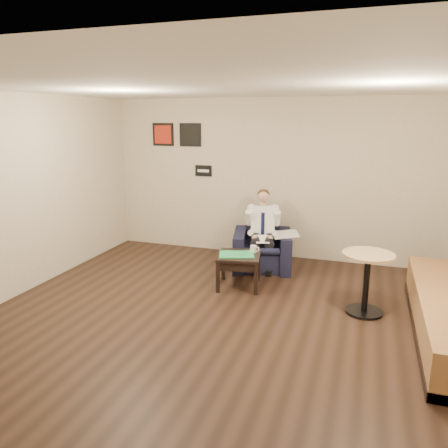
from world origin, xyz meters
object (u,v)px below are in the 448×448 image
(smartphone, at_px, (244,251))
(armchair, at_px, (262,242))
(green_folder, at_px, (237,254))
(side_table, at_px, (239,270))
(cafe_table, at_px, (366,283))
(coffee_mug, at_px, (253,249))
(seated_man, at_px, (263,234))

(smartphone, bearing_deg, armchair, 81.64)
(green_folder, bearing_deg, smartphone, 76.55)
(armchair, relative_size, side_table, 1.53)
(green_folder, relative_size, cafe_table, 0.62)
(armchair, relative_size, smartphone, 5.99)
(coffee_mug, xyz_separation_m, cafe_table, (1.63, -0.52, -0.15))
(coffee_mug, distance_m, cafe_table, 1.72)
(side_table, bearing_deg, seated_man, 79.48)
(side_table, distance_m, coffee_mug, 0.39)
(smartphone, bearing_deg, cafe_table, -17.38)
(cafe_table, bearing_deg, coffee_mug, 162.23)
(armchair, relative_size, coffee_mug, 8.83)
(armchair, xyz_separation_m, seated_man, (0.03, -0.11, 0.17))
(side_table, height_order, green_folder, green_folder)
(seated_man, height_order, coffee_mug, seated_man)
(smartphone, xyz_separation_m, cafe_table, (1.78, -0.54, -0.10))
(side_table, bearing_deg, smartphone, 83.15)
(seated_man, distance_m, coffee_mug, 0.66)
(armchair, bearing_deg, side_table, -110.87)
(armchair, relative_size, green_folder, 1.87)
(armchair, distance_m, side_table, 0.97)
(side_table, distance_m, green_folder, 0.26)
(seated_man, bearing_deg, armchair, 90.00)
(green_folder, bearing_deg, seated_man, 77.96)
(green_folder, bearing_deg, cafe_table, -10.10)
(green_folder, xyz_separation_m, cafe_table, (1.83, -0.33, -0.10))
(green_folder, xyz_separation_m, smartphone, (0.05, 0.21, -0.00))
(smartphone, bearing_deg, side_table, -97.35)
(armchair, xyz_separation_m, side_table, (-0.13, -0.94, -0.20))
(side_table, xyz_separation_m, coffee_mug, (0.17, 0.17, 0.30))
(green_folder, bearing_deg, armchair, 80.90)
(coffee_mug, relative_size, smartphone, 0.68)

